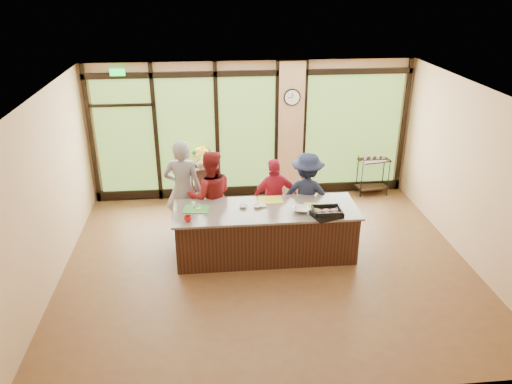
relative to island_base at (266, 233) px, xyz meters
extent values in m
plane|color=brown|center=(0.00, -0.30, -0.44)|extent=(7.00, 7.00, 0.00)
plane|color=white|center=(0.00, -0.30, 2.56)|extent=(7.00, 7.00, 0.00)
plane|color=tan|center=(0.00, 2.70, 1.06)|extent=(7.00, 0.00, 7.00)
plane|color=tan|center=(-3.50, -0.30, 1.06)|extent=(0.00, 6.00, 6.00)
plane|color=tan|center=(3.50, -0.30, 1.06)|extent=(0.00, 6.00, 6.00)
cube|color=tan|center=(0.85, 2.64, 1.06)|extent=(0.55, 0.12, 3.00)
cube|color=black|center=(0.00, 2.65, 2.31)|extent=(6.90, 0.08, 0.12)
cube|color=black|center=(0.00, 2.65, -0.32)|extent=(6.90, 0.08, 0.20)
cube|color=#19D83F|center=(-2.70, 2.60, 2.39)|extent=(0.30, 0.04, 0.14)
cube|color=#356E26|center=(-2.70, 2.67, 1.01)|extent=(1.20, 0.02, 2.50)
cube|color=#356E26|center=(-1.40, 2.67, 1.01)|extent=(1.20, 0.02, 2.50)
cube|color=#356E26|center=(-0.10, 2.67, 1.01)|extent=(1.20, 0.02, 2.50)
cube|color=#356E26|center=(2.25, 2.67, 1.01)|extent=(2.10, 0.02, 2.50)
cube|color=black|center=(-3.40, 2.65, 1.06)|extent=(0.08, 0.08, 3.00)
cube|color=black|center=(-2.05, 2.65, 1.06)|extent=(0.08, 0.08, 3.00)
cube|color=black|center=(-0.75, 2.65, 1.06)|extent=(0.08, 0.08, 3.00)
cube|color=black|center=(0.55, 2.65, 1.06)|extent=(0.08, 0.08, 3.00)
cube|color=black|center=(1.15, 2.65, 1.06)|extent=(0.08, 0.08, 3.00)
cube|color=black|center=(3.40, 2.65, 1.06)|extent=(0.08, 0.08, 3.00)
cube|color=black|center=(0.00, 0.00, 0.00)|extent=(3.10, 1.00, 0.88)
cube|color=slate|center=(0.00, 0.00, 0.46)|extent=(3.20, 1.10, 0.04)
cylinder|color=black|center=(0.85, 2.57, 1.81)|extent=(0.36, 0.04, 0.36)
cylinder|color=white|center=(0.85, 2.55, 1.81)|extent=(0.31, 0.01, 0.31)
cube|color=black|center=(0.85, 2.55, 1.86)|extent=(0.01, 0.00, 0.11)
cube|color=black|center=(0.80, 2.55, 1.81)|extent=(0.09, 0.00, 0.01)
imported|color=slate|center=(-1.45, 0.87, 0.53)|extent=(0.75, 0.54, 1.93)
imported|color=maroon|center=(-0.94, 0.72, 0.44)|extent=(0.90, 0.73, 1.75)
imported|color=#AA1A32|center=(0.25, 0.71, 0.34)|extent=(0.98, 0.56, 1.56)
imported|color=#192038|center=(0.86, 0.69, 0.39)|extent=(1.20, 0.89, 1.66)
cube|color=black|center=(0.98, -0.40, 0.52)|extent=(0.56, 0.49, 0.08)
imported|color=silver|center=(0.59, -0.17, 0.52)|extent=(0.36, 0.36, 0.07)
cube|color=#378F34|center=(-1.20, 0.09, 0.49)|extent=(0.47, 0.38, 0.01)
cube|color=gold|center=(0.12, 0.34, 0.49)|extent=(0.44, 0.33, 0.01)
cube|color=gold|center=(0.85, 0.00, 0.49)|extent=(0.42, 0.36, 0.01)
imported|color=white|center=(-0.39, 0.09, 0.50)|extent=(0.17, 0.17, 0.04)
imported|color=white|center=(-0.14, 0.08, 0.50)|extent=(0.19, 0.19, 0.05)
imported|color=white|center=(-0.04, 0.09, 0.49)|extent=(0.12, 0.12, 0.03)
imported|color=#AE1113|center=(-1.33, -0.34, 0.53)|extent=(0.13, 0.13, 0.10)
cube|color=black|center=(-1.12, 2.45, -0.04)|extent=(0.47, 0.47, 0.80)
imported|color=olive|center=(-1.12, 2.45, 0.48)|extent=(0.28, 0.28, 0.24)
cube|color=black|center=(2.73, 2.45, -0.27)|extent=(0.73, 0.50, 0.03)
cube|color=black|center=(2.73, 2.45, 0.38)|extent=(0.73, 0.50, 0.03)
cylinder|color=black|center=(2.43, 2.28, -0.01)|extent=(0.02, 0.02, 0.86)
cylinder|color=black|center=(3.04, 2.28, -0.01)|extent=(0.02, 0.02, 0.86)
cylinder|color=black|center=(2.43, 2.62, -0.01)|extent=(0.02, 0.02, 0.86)
cylinder|color=black|center=(3.04, 2.62, -0.01)|extent=(0.02, 0.02, 0.86)
imported|color=silver|center=(2.52, 2.45, 0.43)|extent=(0.11, 0.11, 0.09)
imported|color=silver|center=(2.67, 2.45, 0.43)|extent=(0.11, 0.11, 0.09)
imported|color=silver|center=(2.81, 2.45, 0.43)|extent=(0.11, 0.11, 0.09)
imported|color=silver|center=(2.95, 2.45, 0.43)|extent=(0.11, 0.11, 0.09)
camera|label=1|loc=(-0.94, -7.70, 4.25)|focal=35.00mm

